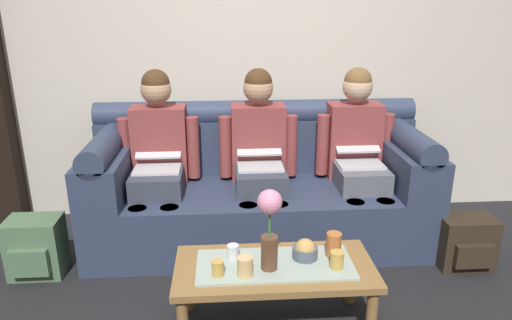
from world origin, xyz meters
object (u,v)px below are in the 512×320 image
(cup_near_left, at_px, (233,252))
(backpack_right, at_px, (465,242))
(person_right, at_px, (357,149))
(cup_near_right, at_px, (245,267))
(person_middle, at_px, (259,151))
(coffee_table, at_px, (275,273))
(cup_far_left, at_px, (334,245))
(couch, at_px, (259,189))
(backpack_left, at_px, (36,248))
(cup_far_right, at_px, (337,260))
(flower_vase, at_px, (270,223))
(snack_bowl, at_px, (305,251))
(person_left, at_px, (158,153))
(cup_far_center, at_px, (218,268))

(cup_near_left, distance_m, backpack_right, 1.61)
(person_right, xyz_separation_m, cup_near_right, (-0.86, -1.15, -0.22))
(person_middle, bearing_deg, cup_near_left, -102.22)
(coffee_table, height_order, cup_far_left, cup_far_left)
(cup_near_right, bearing_deg, couch, 82.23)
(cup_near_left, relative_size, backpack_left, 0.20)
(backpack_left, bearing_deg, cup_far_right, -21.26)
(coffee_table, bearing_deg, flower_vase, -128.36)
(couch, height_order, cup_near_left, couch)
(coffee_table, xyz_separation_m, backpack_left, (-1.44, 0.62, -0.14))
(snack_bowl, height_order, cup_far_right, snack_bowl)
(cup_far_right, bearing_deg, flower_vase, 176.85)
(person_left, bearing_deg, snack_bowl, -49.16)
(cup_near_right, bearing_deg, cup_far_left, 18.72)
(backpack_right, relative_size, backpack_left, 0.93)
(couch, bearing_deg, cup_near_right, -97.77)
(snack_bowl, relative_size, cup_near_right, 1.31)
(cup_far_left, distance_m, backpack_left, 1.86)
(cup_near_left, relative_size, cup_far_left, 0.58)
(backpack_left, bearing_deg, person_middle, 16.47)
(couch, bearing_deg, backpack_right, -21.63)
(cup_near_left, xyz_separation_m, cup_near_right, (0.05, -0.17, 0.01))
(flower_vase, bearing_deg, couch, 88.25)
(cup_far_center, xyz_separation_m, backpack_right, (1.60, 0.62, -0.26))
(couch, bearing_deg, person_right, -0.34)
(flower_vase, bearing_deg, person_left, 121.53)
(person_left, bearing_deg, cup_far_right, -47.70)
(person_right, distance_m, cup_far_left, 1.08)
(person_left, xyz_separation_m, cup_near_left, (0.49, -0.98, -0.24))
(person_left, height_order, cup_far_left, person_left)
(backpack_left, bearing_deg, cup_near_left, -24.17)
(person_middle, distance_m, cup_far_center, 1.19)
(snack_bowl, relative_size, cup_far_center, 1.72)
(cup_near_right, relative_size, backpack_right, 0.29)
(couch, relative_size, cup_far_left, 18.15)
(person_right, relative_size, snack_bowl, 9.23)
(coffee_table, relative_size, cup_far_right, 11.57)
(person_left, xyz_separation_m, backpack_right, (2.01, -0.51, -0.49))
(flower_vase, relative_size, cup_near_right, 4.18)
(couch, relative_size, coffee_table, 2.29)
(couch, height_order, snack_bowl, couch)
(cup_far_center, xyz_separation_m, cup_far_right, (0.59, 0.03, 0.01))
(cup_near_right, bearing_deg, cup_far_center, 172.29)
(person_right, xyz_separation_m, cup_near_left, (-0.91, -0.98, -0.24))
(cup_far_center, bearing_deg, person_middle, 75.64)
(person_left, bearing_deg, cup_near_right, -64.70)
(snack_bowl, distance_m, cup_near_left, 0.38)
(cup_far_right, bearing_deg, person_right, 70.37)
(person_middle, xyz_separation_m, flower_vase, (-0.03, -1.09, -0.02))
(person_middle, height_order, cup_far_right, person_middle)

